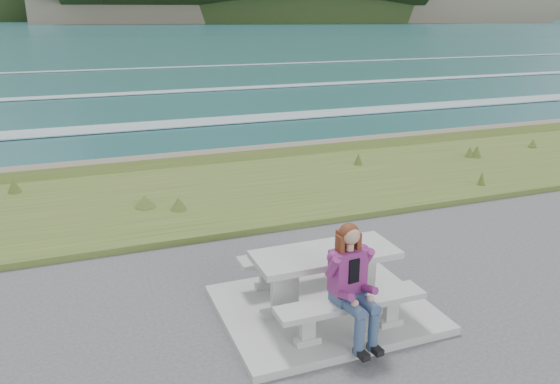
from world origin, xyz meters
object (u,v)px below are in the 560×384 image
Objects in this scene: bench_landward at (351,307)px; seated_woman at (354,301)px; picnic_table at (325,264)px; bench_seaward at (303,258)px.

seated_woman reaches higher than bench_landward.
picnic_table is 1.00× the size of bench_seaward.
bench_seaward is at bearing 81.68° from seated_woman.
bench_landward is at bearing 68.24° from seated_woman.
picnic_table is at bearing 80.60° from seated_woman.
seated_woman is (-0.03, -0.13, 0.16)m from bench_landward.
seated_woman reaches higher than picnic_table.
bench_landward is 0.21m from seated_woman.
picnic_table is 0.74m from bench_seaward.
picnic_table is 1.00× the size of bench_landward.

